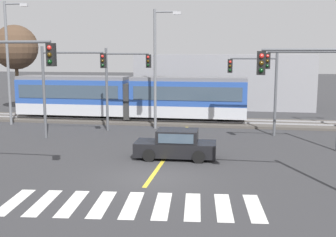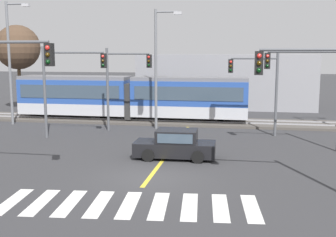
% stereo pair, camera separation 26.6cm
% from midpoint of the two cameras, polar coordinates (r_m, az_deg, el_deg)
% --- Properties ---
extents(ground_plane, '(200.00, 200.00, 0.00)m').
position_cam_midpoint_polar(ground_plane, '(18.82, -2.09, -7.99)').
color(ground_plane, '#333335').
extents(track_bed, '(120.00, 4.00, 0.18)m').
position_cam_midpoint_polar(track_bed, '(33.32, 3.38, -0.43)').
color(track_bed, '#4C4742').
rests_on(track_bed, ground).
extents(rail_near, '(120.00, 0.08, 0.10)m').
position_cam_midpoint_polar(rail_near, '(32.59, 3.24, -0.39)').
color(rail_near, '#939399').
rests_on(rail_near, track_bed).
extents(rail_far, '(120.00, 0.08, 0.10)m').
position_cam_midpoint_polar(rail_far, '(34.00, 3.53, -0.01)').
color(rail_far, '#939399').
rests_on(rail_far, track_bed).
extents(light_rail_tram, '(18.50, 2.64, 3.43)m').
position_cam_midpoint_polar(light_rail_tram, '(33.97, -4.79, 3.06)').
color(light_rail_tram, '#B7BAC1').
rests_on(light_rail_tram, track_bed).
extents(crosswalk_stripe_0, '(0.83, 2.84, 0.01)m').
position_cam_midpoint_polar(crosswalk_stripe_0, '(16.90, -19.95, -10.49)').
color(crosswalk_stripe_0, silver).
rests_on(crosswalk_stripe_0, ground).
extents(crosswalk_stripe_1, '(0.83, 2.84, 0.01)m').
position_cam_midpoint_polar(crosswalk_stripe_1, '(16.49, -16.40, -10.81)').
color(crosswalk_stripe_1, silver).
rests_on(crosswalk_stripe_1, ground).
extents(crosswalk_stripe_2, '(0.83, 2.84, 0.01)m').
position_cam_midpoint_polar(crosswalk_stripe_2, '(16.14, -12.68, -11.09)').
color(crosswalk_stripe_2, silver).
rests_on(crosswalk_stripe_2, ground).
extents(crosswalk_stripe_3, '(0.83, 2.84, 0.01)m').
position_cam_midpoint_polar(crosswalk_stripe_3, '(15.85, -8.81, -11.34)').
color(crosswalk_stripe_3, silver).
rests_on(crosswalk_stripe_3, ground).
extents(crosswalk_stripe_4, '(0.83, 2.84, 0.01)m').
position_cam_midpoint_polar(crosswalk_stripe_4, '(15.64, -4.81, -11.55)').
color(crosswalk_stripe_4, silver).
rests_on(crosswalk_stripe_4, ground).
extents(crosswalk_stripe_5, '(0.83, 2.84, 0.01)m').
position_cam_midpoint_polar(crosswalk_stripe_5, '(15.51, -0.71, -11.70)').
color(crosswalk_stripe_5, silver).
rests_on(crosswalk_stripe_5, ground).
extents(crosswalk_stripe_6, '(0.83, 2.84, 0.01)m').
position_cam_midpoint_polar(crosswalk_stripe_6, '(15.45, 3.44, -11.80)').
color(crosswalk_stripe_6, silver).
rests_on(crosswalk_stripe_6, ground).
extents(crosswalk_stripe_7, '(0.83, 2.84, 0.01)m').
position_cam_midpoint_polar(crosswalk_stripe_7, '(15.47, 7.61, -11.84)').
color(crosswalk_stripe_7, silver).
rests_on(crosswalk_stripe_7, ground).
extents(crosswalk_stripe_8, '(0.83, 2.84, 0.01)m').
position_cam_midpoint_polar(crosswalk_stripe_8, '(15.57, 11.74, -11.81)').
color(crosswalk_stripe_8, silver).
rests_on(crosswalk_stripe_8, ground).
extents(lane_centre_line, '(0.20, 14.51, 0.01)m').
position_cam_midpoint_polar(lane_centre_line, '(24.34, 0.81, -4.09)').
color(lane_centre_line, gold).
rests_on(lane_centre_line, ground).
extents(sedan_crossing, '(4.26, 2.03, 1.52)m').
position_cam_midpoint_polar(sedan_crossing, '(21.99, 1.32, -3.63)').
color(sedan_crossing, black).
rests_on(sedan_crossing, ground).
extents(traffic_light_far_right, '(3.25, 0.38, 5.58)m').
position_cam_midpoint_polar(traffic_light_far_right, '(28.39, 12.54, 5.01)').
color(traffic_light_far_right, '#515459').
rests_on(traffic_light_far_right, ground).
extents(traffic_light_near_right, '(3.75, 0.38, 5.95)m').
position_cam_midpoint_polar(traffic_light_near_right, '(16.80, 20.19, 3.23)').
color(traffic_light_near_right, '#515459').
rests_on(traffic_light_near_right, ground).
extents(traffic_light_mid_right, '(4.25, 0.38, 5.85)m').
position_cam_midpoint_polar(traffic_light_mid_right, '(24.71, 19.41, 4.88)').
color(traffic_light_mid_right, '#515459').
rests_on(traffic_light_mid_right, ground).
extents(traffic_light_far_left, '(3.25, 0.38, 5.80)m').
position_cam_midpoint_polar(traffic_light_far_left, '(29.45, -5.94, 5.64)').
color(traffic_light_far_left, '#515459').
rests_on(traffic_light_far_left, ground).
extents(traffic_light_mid_left, '(4.25, 0.38, 5.88)m').
position_cam_midpoint_polar(traffic_light_mid_left, '(27.44, -13.42, 5.46)').
color(traffic_light_mid_left, '#515459').
rests_on(traffic_light_mid_left, ground).
extents(street_lamp_west, '(1.95, 0.28, 9.25)m').
position_cam_midpoint_polar(street_lamp_west, '(34.20, -20.28, 7.85)').
color(street_lamp_west, slate).
rests_on(street_lamp_west, ground).
extents(street_lamp_centre, '(1.97, 0.28, 8.51)m').
position_cam_midpoint_polar(street_lamp_centre, '(30.29, -1.09, 7.62)').
color(street_lamp_centre, slate).
rests_on(street_lamp_centre, ground).
extents(bare_tree_far_west, '(4.15, 4.15, 8.08)m').
position_cam_midpoint_polar(bare_tree_far_west, '(42.51, -19.51, 9.05)').
color(bare_tree_far_west, brown).
rests_on(bare_tree_far_west, ground).
extents(building_backdrop_far, '(17.33, 6.00, 5.33)m').
position_cam_midpoint_polar(building_backdrop_far, '(43.27, 7.97, 5.06)').
color(building_backdrop_far, gray).
rests_on(building_backdrop_far, ground).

